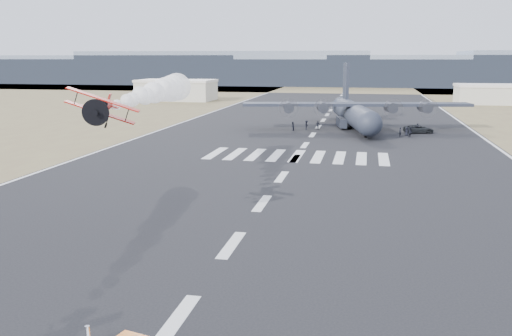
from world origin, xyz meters
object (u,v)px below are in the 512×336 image
(hangar_right, at_px, (491,94))
(crew_e, at_px, (407,131))
(crew_a, at_px, (400,132))
(transport_aircraft, at_px, (354,112))
(hangar_left, at_px, (177,90))
(crew_g, at_px, (418,128))
(crew_f, at_px, (378,127))
(crew_h, at_px, (293,126))
(crew_c, at_px, (307,125))
(crew_b, at_px, (411,132))
(aerobatic_biplane, at_px, (101,107))
(support_vehicle, at_px, (419,129))
(crew_d, at_px, (318,125))

(hangar_right, distance_m, crew_e, 81.38)
(crew_a, bearing_deg, transport_aircraft, -145.00)
(hangar_left, xyz_separation_m, hangar_right, (98.00, 5.00, -0.40))
(hangar_left, xyz_separation_m, crew_g, (70.94, -65.11, -2.60))
(hangar_right, xyz_separation_m, crew_f, (-34.32, -70.78, -2.18))
(crew_a, height_order, crew_e, crew_a)
(hangar_right, relative_size, crew_h, 11.84)
(crew_f, bearing_deg, crew_c, 99.90)
(crew_a, distance_m, crew_b, 1.93)
(crew_b, xyz_separation_m, crew_f, (-5.47, 6.73, -0.05))
(hangar_right, height_order, crew_h, hangar_right)
(hangar_right, height_order, aerobatic_biplane, aerobatic_biplane)
(crew_b, distance_m, crew_g, 7.62)
(hangar_right, xyz_separation_m, crew_c, (-47.88, -70.98, -2.12))
(support_vehicle, bearing_deg, crew_c, 76.78)
(transport_aircraft, xyz_separation_m, crew_d, (-6.81, -3.09, -2.43))
(hangar_left, height_order, crew_g, hangar_left)
(crew_a, bearing_deg, crew_h, -105.49)
(crew_c, bearing_deg, crew_g, -76.80)
(hangar_left, xyz_separation_m, crew_e, (68.58, -70.84, -2.63))
(hangar_right, relative_size, crew_c, 11.54)
(hangar_right, bearing_deg, crew_d, -123.19)
(hangar_right, xyz_separation_m, crew_d, (-45.80, -70.02, -2.19))
(transport_aircraft, relative_size, crew_a, 27.20)
(transport_aircraft, distance_m, support_vehicle, 13.12)
(hangar_right, bearing_deg, support_vehicle, -110.65)
(hangar_right, relative_size, crew_e, 13.13)
(hangar_right, bearing_deg, crew_h, -124.46)
(crew_h, bearing_deg, crew_a, 95.51)
(aerobatic_biplane, xyz_separation_m, crew_e, (27.20, 60.80, -9.13))
(support_vehicle, height_order, crew_e, crew_e)
(support_vehicle, bearing_deg, hangar_right, -31.85)
(aerobatic_biplane, bearing_deg, crew_g, 57.84)
(crew_a, bearing_deg, crew_d, -119.37)
(hangar_left, xyz_separation_m, crew_c, (50.12, -65.98, -2.52))
(hangar_left, bearing_deg, crew_e, -45.93)
(crew_g, bearing_deg, hangar_right, 69.47)
(crew_b, distance_m, crew_d, 18.53)
(hangar_right, height_order, crew_f, hangar_right)
(crew_c, xyz_separation_m, crew_e, (18.46, -4.86, -0.11))
(crew_d, distance_m, crew_h, 5.54)
(crew_e, distance_m, crew_h, 21.03)
(crew_e, height_order, crew_f, crew_f)
(crew_c, height_order, crew_f, crew_c)
(crew_a, bearing_deg, crew_f, -153.64)
(hangar_right, distance_m, crew_f, 78.69)
(support_vehicle, bearing_deg, transport_aircraft, 57.00)
(aerobatic_biplane, bearing_deg, hangar_right, 59.29)
(crew_e, distance_m, crew_g, 6.20)
(support_vehicle, bearing_deg, crew_e, 138.75)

